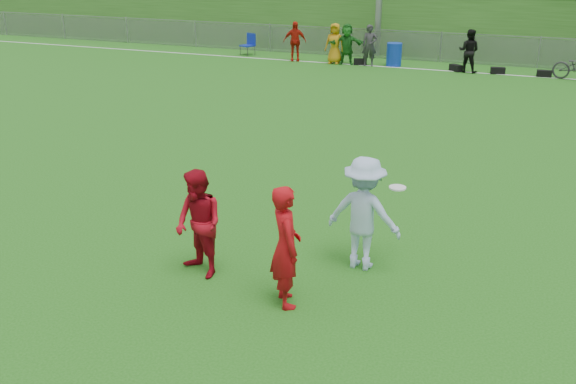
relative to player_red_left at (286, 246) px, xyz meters
The scene contains 12 objects.
ground 1.71m from the player_red_left, 133.50° to the left, with size 120.00×120.00×0.00m, color #1E5A13.
sideline_far 19.10m from the player_red_left, 93.00° to the left, with size 60.00×0.10×0.01m, color white.
fence 21.08m from the player_red_left, 92.72° to the left, with size 58.00×0.06×1.30m.
berm 32.07m from the player_red_left, 91.79° to the left, with size 120.00×18.00×3.00m, color #1F4B15.
spectator_row 19.46m from the player_red_left, 101.68° to the left, with size 8.38×0.83×1.69m.
gear_bags 19.17m from the player_red_left, 89.43° to the left, with size 7.92×0.58×0.26m.
player_red_left is the anchor object (origin of this frame).
player_red_center 1.59m from the player_red_left, 168.07° to the left, with size 0.83×0.65×1.71m, color #A30B1A.
player_blue 1.66m from the player_red_left, 63.85° to the left, with size 1.19×0.68×1.84m, color #A9C7EB.
frisbee 2.24m from the player_red_left, 58.43° to the left, with size 0.27×0.27×0.03m.
recycling_bin 19.57m from the player_red_left, 97.82° to the left, with size 0.64×0.64×0.95m, color #1032AF.
camp_chair 21.94m from the player_red_left, 115.85° to the left, with size 0.70×0.71×0.97m.
Camera 1 is at (3.94, -8.59, 4.89)m, focal length 40.00 mm.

